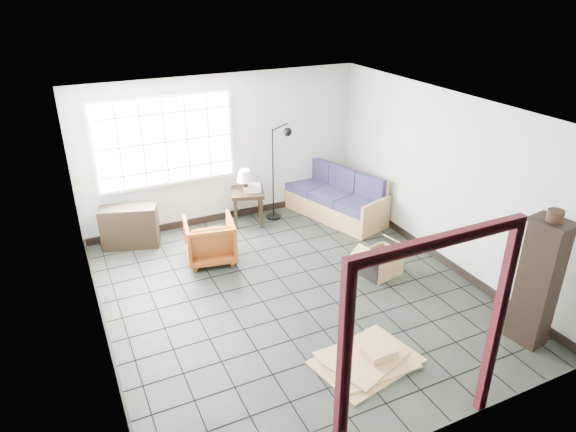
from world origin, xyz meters
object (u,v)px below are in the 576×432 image
futon_sofa (336,199)px  side_table (248,196)px  armchair (210,238)px  tall_shelf (538,282)px

futon_sofa → side_table: (-1.58, 0.39, 0.19)m
armchair → tall_shelf: tall_shelf is taller
side_table → tall_shelf: 4.90m
futon_sofa → tall_shelf: 4.16m
armchair → side_table: 1.42m
futon_sofa → armchair: size_ratio=2.83×
armchair → side_table: size_ratio=1.06×
armchair → futon_sofa: bearing=-157.1°
armchair → side_table: bearing=-125.9°
futon_sofa → tall_shelf: bearing=-103.7°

